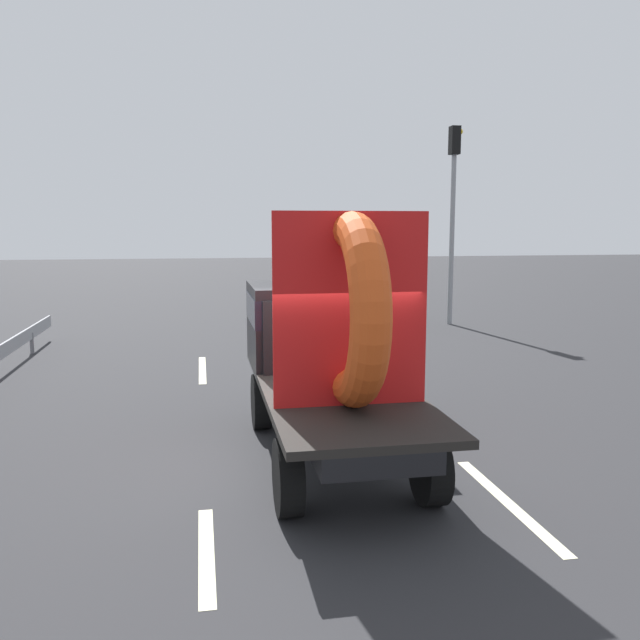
% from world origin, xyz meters
% --- Properties ---
extents(ground_plane, '(120.00, 120.00, 0.00)m').
position_xyz_m(ground_plane, '(0.00, 0.00, 0.00)').
color(ground_plane, '#28282B').
extents(flatbed_truck, '(2.02, 5.29, 3.47)m').
position_xyz_m(flatbed_truck, '(0.37, 0.69, 1.62)').
color(flatbed_truck, black).
rests_on(flatbed_truck, ground_plane).
extents(distant_sedan, '(1.72, 4.02, 1.31)m').
position_xyz_m(distant_sedan, '(3.95, 13.23, 0.70)').
color(distant_sedan, black).
rests_on(distant_sedan, ground_plane).
extents(traffic_light, '(0.42, 0.36, 6.51)m').
position_xyz_m(traffic_light, '(6.86, 12.17, 4.19)').
color(traffic_light, gray).
rests_on(traffic_light, ground_plane).
extents(lane_dash_left_near, '(0.16, 2.06, 0.01)m').
position_xyz_m(lane_dash_left_near, '(-1.42, -2.28, 0.00)').
color(lane_dash_left_near, beige).
rests_on(lane_dash_left_near, ground_plane).
extents(lane_dash_left_far, '(0.16, 2.90, 0.01)m').
position_xyz_m(lane_dash_left_far, '(-1.42, 6.46, 0.00)').
color(lane_dash_left_far, beige).
rests_on(lane_dash_left_far, ground_plane).
extents(lane_dash_right_near, '(0.16, 2.76, 0.01)m').
position_xyz_m(lane_dash_right_near, '(2.16, -1.69, 0.00)').
color(lane_dash_right_near, beige).
rests_on(lane_dash_right_near, ground_plane).
extents(lane_dash_right_far, '(0.16, 2.59, 0.01)m').
position_xyz_m(lane_dash_right_far, '(2.16, 6.34, 0.00)').
color(lane_dash_right_far, beige).
rests_on(lane_dash_right_far, ground_plane).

